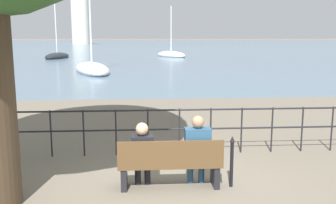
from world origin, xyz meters
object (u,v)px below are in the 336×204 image
Objects in this scene: seated_person_right at (197,148)px; sailboat_2 at (92,68)px; seated_person_left at (142,152)px; closed_umbrella at (232,159)px; park_bench at (170,165)px; harbor_lighthouse at (80,19)px; sailboat_5 at (57,56)px; sailboat_1 at (171,55)px.

seated_person_right is 22.89m from sailboat_2.
seated_person_left is 1.27× the size of closed_umbrella.
harbor_lighthouse is at bearing 99.57° from park_bench.
closed_umbrella is 0.08× the size of sailboat_2.
park_bench is 42.92m from sailboat_5.
sailboat_1 is 92.81m from harbor_lighthouse.
sailboat_1 reaches higher than closed_umbrella.
sailboat_2 reaches higher than sailboat_1.
sailboat_5 is at bearing 167.04° from sailboat_1.
seated_person_left is 42.72m from sailboat_5.
sailboat_5 is at bearing 104.22° from seated_person_left.
park_bench is 0.09× the size of harbor_lighthouse.
closed_umbrella is at bearing -2.90° from seated_person_left.
seated_person_left is 0.97m from seated_person_right.
sailboat_2 is 20.18m from sailboat_5.
seated_person_right is 0.07× the size of harbor_lighthouse.
seated_person_right is 134.92m from harbor_lighthouse.
sailboat_5 is (-10.49, 41.41, -0.41)m from seated_person_left.
seated_person_left is 0.17× the size of sailboat_1.
sailboat_2 reaches higher than park_bench.
harbor_lighthouse is (-18.14, 110.32, 8.73)m from sailboat_2.
seated_person_right is 44.10m from sailboat_1.
park_bench is 0.26× the size of sailboat_1.
park_bench is at bearing -9.40° from seated_person_left.
sailboat_5 is at bearing 104.82° from park_bench.
closed_umbrella is at bearing 0.03° from park_bench.
closed_umbrella is at bearing -116.17° from sailboat_1.
harbor_lighthouse is at bearing 83.14° from sailboat_1.
seated_person_right is at bearing -116.96° from sailboat_1.
seated_person_left is 134.75m from harbor_lighthouse.
sailboat_2 is at bearing -132.73° from sailboat_1.
sailboat_2 is (-4.74, 22.39, -0.44)m from seated_person_right.
sailboat_1 is 22.94m from sailboat_2.
seated_person_right is at bearing -93.36° from sailboat_2.
seated_person_right is at bearing -68.03° from sailboat_5.
harbor_lighthouse reaches higher than seated_person_right.
seated_person_left is 44.17m from sailboat_1.
seated_person_right is 0.12× the size of sailboat_2.
closed_umbrella is (1.09, 0.00, 0.09)m from park_bench.
harbor_lighthouse reaches higher than sailboat_1.
park_bench is at bearing -171.29° from seated_person_right.
seated_person_left is at bearing 179.64° from seated_person_right.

